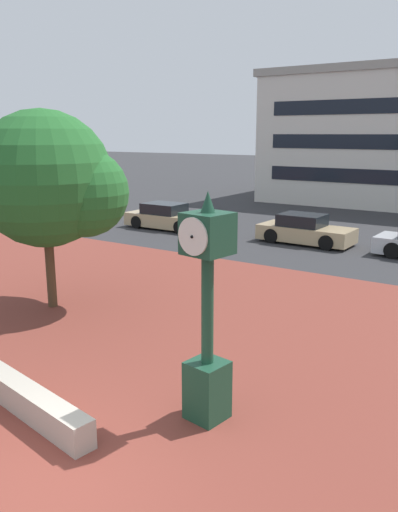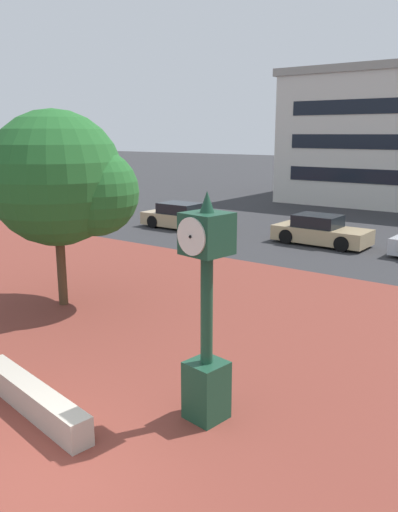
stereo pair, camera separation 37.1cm
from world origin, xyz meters
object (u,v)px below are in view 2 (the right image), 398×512
(street_clock, at_px, (207,318))
(car_street_mid, at_px, (321,231))
(plaza_tree, at_px, (64,182))
(car_street_far, at_px, (183,217))

(street_clock, xyz_separation_m, car_street_mid, (-4.10, 14.41, -1.23))
(street_clock, height_order, plaza_tree, plaza_tree)
(street_clock, bearing_deg, car_street_mid, 114.64)
(street_clock, relative_size, plaza_tree, 0.72)
(plaza_tree, height_order, car_street_far, plaza_tree)
(car_street_far, bearing_deg, car_street_mid, 93.69)
(plaza_tree, relative_size, car_street_mid, 1.29)
(car_street_mid, relative_size, car_street_far, 0.95)
(street_clock, relative_size, car_street_mid, 0.93)
(street_clock, bearing_deg, plaza_tree, 166.81)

